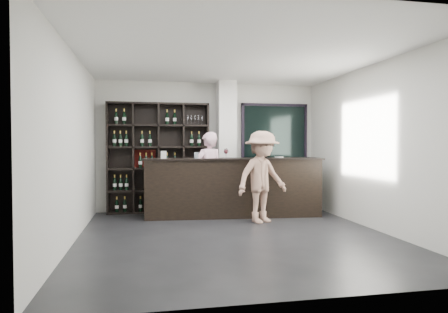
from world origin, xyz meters
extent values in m
cube|color=black|center=(0.00, 0.00, -0.01)|extent=(5.00, 5.50, 0.01)
cube|color=silver|center=(0.35, 2.47, 1.45)|extent=(0.40, 0.40, 2.90)
cube|color=black|center=(1.55, 2.69, 1.40)|extent=(1.60, 0.08, 2.10)
cube|color=black|center=(1.55, 2.69, 1.40)|extent=(1.48, 0.02, 1.98)
cube|color=black|center=(0.35, 1.75, 0.59)|extent=(3.58, 0.67, 1.18)
cube|color=black|center=(0.35, 1.75, 1.19)|extent=(3.66, 0.75, 0.03)
imported|color=beige|center=(-0.15, 1.85, 0.87)|extent=(0.75, 0.64, 1.75)
imported|color=black|center=(0.95, 1.89, 0.79)|extent=(0.85, 0.71, 1.59)
imported|color=#9B7360|center=(0.75, 1.01, 0.87)|extent=(1.29, 1.04, 1.75)
cylinder|color=silver|center=(-0.42, 1.74, 1.27)|extent=(0.12, 0.12, 0.12)
cube|color=white|center=(1.38, 1.86, 1.22)|extent=(0.17, 0.17, 0.02)
cube|color=white|center=(-1.08, 1.64, 1.29)|extent=(0.11, 0.08, 0.15)
camera|label=1|loc=(-1.41, -6.30, 1.48)|focal=32.00mm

